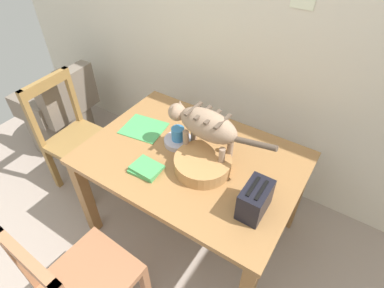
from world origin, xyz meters
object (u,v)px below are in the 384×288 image
object	(u,v)px
saucer_bowl	(178,141)
magazine	(144,128)
toaster	(255,200)
dining_table	(192,166)
wooden_chair_near	(84,281)
book_stack	(146,169)
wooden_chair_far	(75,138)
wicker_basket	(203,164)
wicker_armchair	(62,116)
cat	(205,126)
coffee_mug	(178,134)

from	to	relation	value
saucer_bowl	magazine	xyz separation A→B (m)	(-0.28, -0.00, -0.01)
magazine	toaster	bearing A→B (deg)	-21.97
dining_table	saucer_bowl	bearing A→B (deg)	159.51
magazine	wooden_chair_near	xyz separation A→B (m)	(0.30, -0.89, -0.27)
dining_table	wooden_chair_near	size ratio (longest dim) A/B	1.39
book_stack	wooden_chair_far	world-z (taller)	wooden_chair_far
wicker_basket	wooden_chair_near	world-z (taller)	wooden_chair_near
dining_table	wicker_basket	xyz separation A→B (m)	(0.11, -0.06, 0.13)
toaster	wooden_chair_near	distance (m)	0.97
wicker_armchair	cat	bearing A→B (deg)	-97.89
toaster	dining_table	bearing A→B (deg)	160.98
saucer_bowl	toaster	size ratio (longest dim) A/B	0.90
cat	book_stack	size ratio (longest dim) A/B	3.74
coffee_mug	wicker_basket	distance (m)	0.27
book_stack	wicker_armchair	world-z (taller)	wicker_armchair
book_stack	wooden_chair_far	distance (m)	0.94
cat	wooden_chair_near	distance (m)	1.04
saucer_bowl	wicker_armchair	xyz separation A→B (m)	(-1.46, 0.13, -0.48)
saucer_bowl	coffee_mug	size ratio (longest dim) A/B	1.45
wicker_armchair	wooden_chair_near	bearing A→B (deg)	-127.60
book_stack	wicker_basket	bearing A→B (deg)	35.87
saucer_bowl	wicker_basket	bearing A→B (deg)	-23.37
coffee_mug	book_stack	bearing A→B (deg)	-94.05
coffee_mug	wicker_basket	size ratio (longest dim) A/B	0.37
wicker_basket	wicker_armchair	size ratio (longest dim) A/B	0.43
dining_table	toaster	distance (m)	0.54
book_stack	wooden_chair_far	xyz separation A→B (m)	(-0.88, 0.15, -0.29)
dining_table	wicker_basket	bearing A→B (deg)	-26.90
dining_table	wicker_basket	world-z (taller)	wicker_basket
wicker_armchair	toaster	bearing A→B (deg)	-102.47
magazine	wicker_basket	xyz separation A→B (m)	(0.53, -0.10, 0.04)
wicker_basket	toaster	size ratio (longest dim) A/B	1.66
dining_table	saucer_bowl	distance (m)	0.18
magazine	book_stack	size ratio (longest dim) A/B	1.49
magazine	book_stack	xyz separation A→B (m)	(0.26, -0.29, 0.02)
cat	wicker_basket	world-z (taller)	cat
cat	dining_table	bearing A→B (deg)	124.93
saucer_bowl	magazine	distance (m)	0.28
coffee_mug	wicker_armchair	bearing A→B (deg)	174.98
coffee_mug	wooden_chair_near	world-z (taller)	wooden_chair_near
cat	magazine	bearing A→B (deg)	92.62
toaster	wooden_chair_far	distance (m)	1.56
wooden_chair_near	wooden_chair_far	world-z (taller)	same
cat	coffee_mug	xyz separation A→B (m)	(-0.20, 0.01, -0.16)
cat	coffee_mug	world-z (taller)	cat
cat	saucer_bowl	bearing A→B (deg)	90.00
saucer_bowl	wooden_chair_far	xyz separation A→B (m)	(-0.90, -0.14, -0.29)
cat	saucer_bowl	world-z (taller)	cat
coffee_mug	wooden_chair_far	world-z (taller)	wooden_chair_far
dining_table	saucer_bowl	world-z (taller)	saucer_bowl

